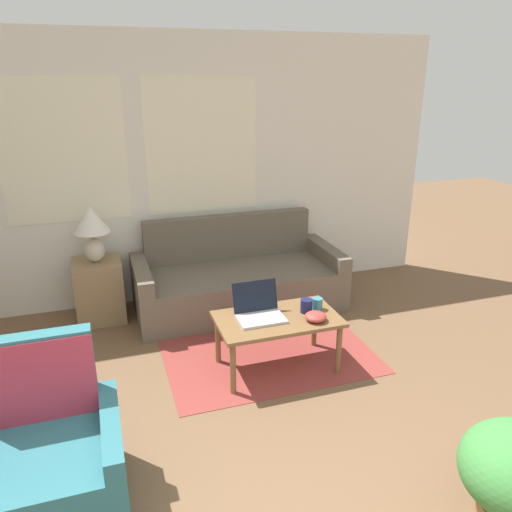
# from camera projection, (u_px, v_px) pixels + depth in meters

# --- Properties ---
(wall_back) EXTENTS (6.10, 0.06, 2.60)m
(wall_back) POSITION_uv_depth(u_px,v_px,m) (145.00, 174.00, 4.81)
(wall_back) COLOR white
(wall_back) RESTS_ON ground_plane
(rug) EXTENTS (1.71, 1.91, 0.01)m
(rug) POSITION_uv_depth(u_px,v_px,m) (255.00, 334.00, 4.51)
(rug) COLOR brown
(rug) RESTS_ON ground_plane
(couch) EXTENTS (2.01, 0.87, 0.87)m
(couch) POSITION_uv_depth(u_px,v_px,m) (237.00, 281.00, 5.00)
(couch) COLOR #665B4C
(couch) RESTS_ON ground_plane
(armchair) EXTENTS (0.79, 0.70, 0.92)m
(armchair) POSITION_uv_depth(u_px,v_px,m) (46.00, 465.00, 2.63)
(armchair) COLOR #2D6B75
(armchair) RESTS_ON ground_plane
(side_table) EXTENTS (0.44, 0.44, 0.58)m
(side_table) POSITION_uv_depth(u_px,v_px,m) (100.00, 290.00, 4.71)
(side_table) COLOR #937551
(side_table) RESTS_ON ground_plane
(table_lamp) EXTENTS (0.33, 0.33, 0.52)m
(table_lamp) POSITION_uv_depth(u_px,v_px,m) (92.00, 227.00, 4.50)
(table_lamp) COLOR beige
(table_lamp) RESTS_ON side_table
(coffee_table) EXTENTS (0.95, 0.55, 0.44)m
(coffee_table) POSITION_uv_depth(u_px,v_px,m) (277.00, 323.00, 3.87)
(coffee_table) COLOR brown
(coffee_table) RESTS_ON ground_plane
(laptop) EXTENTS (0.36, 0.31, 0.25)m
(laptop) POSITION_uv_depth(u_px,v_px,m) (259.00, 310.00, 3.84)
(laptop) COLOR #B7B7BC
(laptop) RESTS_ON coffee_table
(cup_navy) EXTENTS (0.08, 0.08, 0.09)m
(cup_navy) POSITION_uv_depth(u_px,v_px,m) (317.00, 304.00, 3.97)
(cup_navy) COLOR teal
(cup_navy) RESTS_ON coffee_table
(cup_yellow) EXTENTS (0.09, 0.09, 0.11)m
(cup_yellow) POSITION_uv_depth(u_px,v_px,m) (306.00, 306.00, 3.92)
(cup_yellow) COLOR #191E4C
(cup_yellow) RESTS_ON coffee_table
(snack_bowl) EXTENTS (0.17, 0.17, 0.07)m
(snack_bowl) POSITION_uv_depth(u_px,v_px,m) (316.00, 317.00, 3.79)
(snack_bowl) COLOR #B23D38
(snack_bowl) RESTS_ON coffee_table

